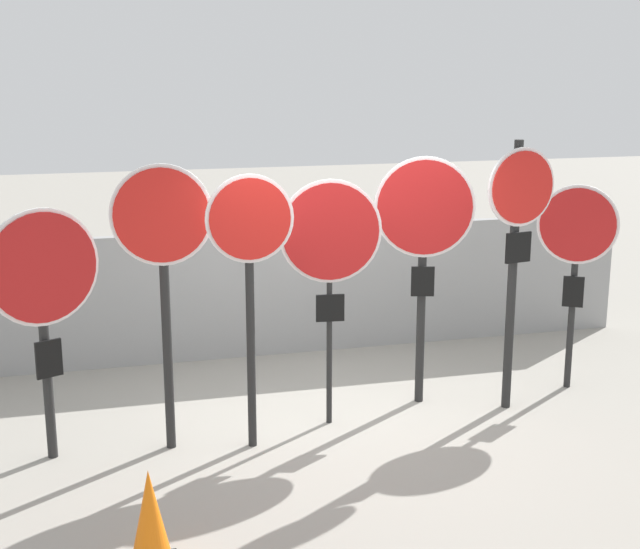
{
  "coord_description": "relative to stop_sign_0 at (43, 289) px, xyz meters",
  "views": [
    {
      "loc": [
        -2.12,
        -7.33,
        3.24
      ],
      "look_at": [
        -0.21,
        0.0,
        1.42
      ],
      "focal_mm": 50.0,
      "sensor_mm": 36.0,
      "label": 1
    }
  ],
  "objects": [
    {
      "name": "ground_plane",
      "position": [
        2.52,
        0.13,
        -1.47
      ],
      "size": [
        40.0,
        40.0,
        0.0
      ],
      "primitive_type": "plane",
      "color": "gray"
    },
    {
      "name": "fence_back",
      "position": [
        2.52,
        2.26,
        -0.75
      ],
      "size": [
        8.05,
        0.12,
        1.43
      ],
      "color": "gray",
      "rests_on": "ground"
    },
    {
      "name": "stop_sign_0",
      "position": [
        0.0,
        0.0,
        0.0
      ],
      "size": [
        0.88,
        0.42,
        2.12
      ],
      "rotation": [
        0.0,
        0.0,
        0.43
      ],
      "color": "black",
      "rests_on": "ground"
    },
    {
      "name": "stop_sign_1",
      "position": [
        0.95,
        -0.05,
        0.28
      ],
      "size": [
        0.83,
        0.17,
        2.45
      ],
      "rotation": [
        0.0,
        0.0,
        -0.1
      ],
      "color": "black",
      "rests_on": "ground"
    },
    {
      "name": "stop_sign_2",
      "position": [
        1.64,
        -0.19,
        0.24
      ],
      "size": [
        0.73,
        0.13,
        2.36
      ],
      "rotation": [
        0.0,
        0.0,
        0.0
      ],
      "color": "black",
      "rests_on": "ground"
    },
    {
      "name": "stop_sign_3",
      "position": [
        2.41,
        0.12,
        0.21
      ],
      "size": [
        0.91,
        0.15,
        2.25
      ],
      "rotation": [
        0.0,
        0.0,
        -0.1
      ],
      "color": "black",
      "rests_on": "ground"
    },
    {
      "name": "stop_sign_4",
      "position": [
        3.39,
        0.41,
        0.22
      ],
      "size": [
        0.92,
        0.27,
        2.39
      ],
      "rotation": [
        0.0,
        0.0,
        -0.25
      ],
      "color": "black",
      "rests_on": "ground"
    },
    {
      "name": "stop_sign_5",
      "position": [
        4.16,
        0.07,
        0.27
      ],
      "size": [
        0.71,
        0.2,
        2.55
      ],
      "rotation": [
        0.0,
        0.0,
        0.18
      ],
      "color": "black",
      "rests_on": "ground"
    },
    {
      "name": "stop_sign_6",
      "position": [
        4.98,
        0.41,
        0.04
      ],
      "size": [
        0.69,
        0.42,
        2.08
      ],
      "rotation": [
        0.0,
        0.0,
        -0.53
      ],
      "color": "black",
      "rests_on": "ground"
    },
    {
      "name": "traffic_cone_0",
      "position": [
        0.66,
        -1.87,
        -1.12
      ],
      "size": [
        0.35,
        0.35,
        0.7
      ],
      "color": "black",
      "rests_on": "ground"
    }
  ]
}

